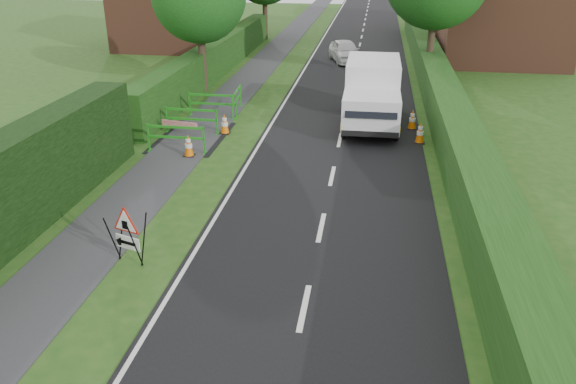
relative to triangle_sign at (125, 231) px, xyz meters
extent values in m
plane|color=#1F4A15|center=(1.70, -2.13, -0.84)|extent=(120.00, 120.00, 0.00)
cube|color=black|center=(4.20, 32.87, -0.84)|extent=(6.00, 90.00, 0.02)
cube|color=#2D2D30|center=(-1.30, 32.87, -0.84)|extent=(2.00, 90.00, 0.02)
cube|color=#14380F|center=(-3.30, 19.87, -0.84)|extent=(1.00, 24.00, 1.80)
cube|color=#14380F|center=(8.20, 13.87, -0.84)|extent=(1.20, 50.00, 1.50)
cube|color=brown|center=(-8.30, 27.87, 1.91)|extent=(7.00, 7.00, 5.50)
cube|color=brown|center=(12.70, 25.87, 1.91)|extent=(7.00, 7.00, 5.50)
cylinder|color=#2D2116|center=(-2.90, 15.87, 0.47)|extent=(0.36, 0.36, 2.62)
cylinder|color=#2D2116|center=(8.10, 19.87, 0.65)|extent=(0.36, 0.36, 2.97)
cylinder|color=#2D2116|center=(-2.90, 31.87, 0.56)|extent=(0.36, 0.36, 2.80)
cylinder|color=#2D2116|center=(8.10, 35.87, 0.38)|extent=(0.36, 0.36, 2.45)
cylinder|color=black|center=(-0.31, -0.04, -0.22)|extent=(0.14, 0.37, 1.21)
cylinder|color=black|center=(-0.22, 0.25, -0.22)|extent=(0.14, 0.37, 1.21)
cylinder|color=black|center=(0.31, -0.24, -0.22)|extent=(0.14, 0.37, 1.21)
cylinder|color=black|center=(0.40, 0.05, -0.22)|extent=(0.14, 0.37, 1.21)
cube|color=white|center=(0.04, -0.02, -0.30)|extent=(0.65, 0.23, 0.33)
cube|color=black|center=(0.03, -0.03, -0.30)|extent=(0.46, 0.16, 0.08)
cone|color=black|center=(-0.22, 0.05, -0.30)|extent=(0.21, 0.23, 0.20)
cube|color=black|center=(0.03, -0.04, 0.16)|extent=(0.15, 0.06, 0.20)
cube|color=silver|center=(5.27, 12.39, 0.60)|extent=(2.09, 3.36, 2.00)
cube|color=silver|center=(5.29, 9.85, 0.21)|extent=(2.09, 2.17, 1.22)
cube|color=black|center=(5.29, 8.81, 0.51)|extent=(1.83, 0.25, 0.56)
cube|color=#DDBA0B|center=(4.23, 11.41, -0.20)|extent=(0.05, 5.13, 0.25)
cube|color=#DDBA0B|center=(6.33, 11.42, -0.20)|extent=(0.05, 5.13, 0.25)
cube|color=black|center=(5.29, 8.82, -0.34)|extent=(2.03, 0.14, 0.21)
cylinder|color=black|center=(4.36, 9.79, -0.43)|extent=(0.25, 0.83, 0.83)
cylinder|color=black|center=(6.22, 9.80, -0.43)|extent=(0.25, 0.83, 0.83)
cylinder|color=black|center=(4.34, 13.14, -0.43)|extent=(0.25, 0.83, 0.83)
cylinder|color=black|center=(6.20, 13.15, -0.43)|extent=(0.25, 0.83, 0.83)
cube|color=black|center=(7.10, 9.56, -0.82)|extent=(0.38, 0.38, 0.04)
cone|color=orange|center=(7.10, 9.56, -0.43)|extent=(0.32, 0.32, 0.75)
cylinder|color=white|center=(7.10, 9.56, -0.46)|extent=(0.25, 0.25, 0.14)
cylinder|color=white|center=(7.10, 9.56, -0.28)|extent=(0.17, 0.17, 0.10)
cube|color=black|center=(6.90, 11.21, -0.82)|extent=(0.38, 0.38, 0.04)
cone|color=orange|center=(6.90, 11.21, -0.43)|extent=(0.32, 0.32, 0.75)
cylinder|color=white|center=(6.90, 11.21, -0.46)|extent=(0.25, 0.25, 0.14)
cylinder|color=white|center=(6.90, 11.21, -0.28)|extent=(0.17, 0.17, 0.10)
cube|color=black|center=(6.30, 14.21, -0.82)|extent=(0.38, 0.38, 0.04)
cone|color=orange|center=(6.30, 14.21, -0.43)|extent=(0.32, 0.32, 0.75)
cylinder|color=white|center=(6.30, 14.21, -0.46)|extent=(0.25, 0.25, 0.14)
cylinder|color=white|center=(6.30, 14.21, -0.28)|extent=(0.17, 0.17, 0.10)
cube|color=black|center=(-0.80, 6.94, -0.82)|extent=(0.38, 0.38, 0.04)
cone|color=orange|center=(-0.80, 6.94, -0.43)|extent=(0.32, 0.32, 0.75)
cylinder|color=white|center=(-0.80, 6.94, -0.46)|extent=(0.25, 0.25, 0.14)
cylinder|color=white|center=(-0.80, 6.94, -0.28)|extent=(0.17, 0.17, 0.10)
cube|color=black|center=(-0.21, 9.53, -0.82)|extent=(0.38, 0.38, 0.04)
cone|color=orange|center=(-0.21, 9.53, -0.43)|extent=(0.32, 0.32, 0.75)
cylinder|color=white|center=(-0.21, 9.53, -0.46)|extent=(0.25, 0.25, 0.14)
cylinder|color=white|center=(-0.21, 9.53, -0.28)|extent=(0.17, 0.17, 0.10)
cube|color=#1C8217|center=(-2.34, 7.24, -0.34)|extent=(0.05, 0.05, 1.00)
cube|color=#1C8217|center=(-0.34, 7.24, -0.34)|extent=(0.05, 0.05, 1.00)
cube|color=#1C8217|center=(-1.34, 7.24, 0.08)|extent=(2.00, 0.06, 0.08)
cube|color=#1C8217|center=(-1.34, 7.24, -0.29)|extent=(2.00, 0.06, 0.08)
cube|color=#1C8217|center=(-2.34, 7.24, -0.82)|extent=(0.06, 0.35, 0.04)
cube|color=#1C8217|center=(-0.34, 7.24, -0.82)|extent=(0.06, 0.35, 0.04)
cube|color=#1C8217|center=(-2.47, 9.43, -0.34)|extent=(0.05, 0.05, 1.00)
cube|color=#1C8217|center=(-0.47, 9.38, -0.34)|extent=(0.05, 0.05, 1.00)
cube|color=#1C8217|center=(-1.47, 9.40, 0.08)|extent=(2.00, 0.10, 0.08)
cube|color=#1C8217|center=(-1.47, 9.40, -0.29)|extent=(2.00, 0.10, 0.08)
cube|color=#1C8217|center=(-2.47, 9.43, -0.82)|extent=(0.07, 0.35, 0.04)
cube|color=#1C8217|center=(-0.47, 9.38, -0.82)|extent=(0.07, 0.35, 0.04)
cube|color=#1C8217|center=(-2.27, 11.68, -0.34)|extent=(0.05, 0.05, 1.00)
cube|color=#1C8217|center=(-0.27, 11.65, -0.34)|extent=(0.05, 0.05, 1.00)
cube|color=#1C8217|center=(-1.27, 11.66, 0.08)|extent=(2.00, 0.08, 0.08)
cube|color=#1C8217|center=(-1.27, 11.66, -0.29)|extent=(2.00, 0.08, 0.08)
cube|color=#1C8217|center=(-2.27, 11.68, -0.82)|extent=(0.07, 0.35, 0.04)
cube|color=#1C8217|center=(-0.27, 11.65, -0.82)|extent=(0.07, 0.35, 0.04)
cube|color=#1C8217|center=(-0.34, 11.41, -0.34)|extent=(0.05, 0.05, 1.00)
cube|color=#1C8217|center=(-0.48, 13.41, -0.34)|extent=(0.05, 0.05, 1.00)
cube|color=#1C8217|center=(-0.41, 12.41, 0.08)|extent=(0.19, 2.00, 0.08)
cube|color=#1C8217|center=(-0.41, 12.41, -0.29)|extent=(0.19, 2.00, 0.08)
cube|color=#1C8217|center=(-0.34, 11.41, -0.82)|extent=(0.35, 0.08, 0.04)
cube|color=#1C8217|center=(-0.48, 13.41, -0.82)|extent=(0.35, 0.08, 0.04)
cube|color=red|center=(-1.82, 9.01, -0.84)|extent=(1.48, 0.33, 0.25)
imported|color=silver|center=(3.51, 24.15, -0.20)|extent=(2.48, 4.04, 1.29)
camera|label=1|loc=(5.30, -10.42, 5.95)|focal=35.00mm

